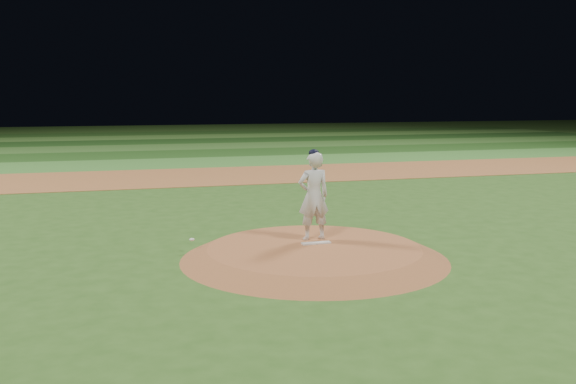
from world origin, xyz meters
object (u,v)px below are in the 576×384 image
(pitching_rubber, at_px, (316,243))
(pitcher_on_mound, at_px, (314,196))
(rosin_bag, at_px, (192,240))
(pitchers_mound, at_px, (314,253))

(pitching_rubber, bearing_deg, pitcher_on_mound, 78.58)
(pitching_rubber, bearing_deg, rosin_bag, 157.27)
(pitchers_mound, height_order, pitcher_on_mound, pitcher_on_mound)
(pitchers_mound, height_order, pitching_rubber, pitching_rubber)
(rosin_bag, bearing_deg, pitcher_on_mound, -11.99)
(pitchers_mound, bearing_deg, rosin_bag, 152.78)
(pitcher_on_mound, bearing_deg, pitchers_mound, -106.34)
(pitching_rubber, distance_m, pitcher_on_mound, 1.03)
(pitchers_mound, relative_size, pitcher_on_mound, 2.81)
(pitcher_on_mound, bearing_deg, pitching_rubber, -99.74)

